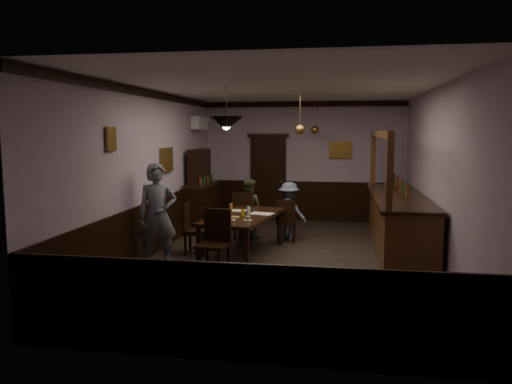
% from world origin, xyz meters
% --- Properties ---
extents(room, '(5.01, 8.01, 3.01)m').
position_xyz_m(room, '(0.00, 0.00, 1.50)').
color(room, '#2D2621').
rests_on(room, ground).
extents(dining_table, '(1.33, 2.33, 0.75)m').
position_xyz_m(dining_table, '(-0.82, 0.21, 0.69)').
color(dining_table, black).
rests_on(dining_table, ground).
extents(chair_far_left, '(0.48, 0.48, 1.01)m').
position_xyz_m(chair_far_left, '(-1.06, 1.53, 0.55)').
color(chair_far_left, black).
rests_on(chair_far_left, ground).
extents(chair_far_right, '(0.40, 0.40, 0.89)m').
position_xyz_m(chair_far_right, '(-0.16, 1.40, 0.49)').
color(chair_far_right, black).
rests_on(chair_far_right, ground).
extents(chair_near, '(0.52, 0.52, 1.04)m').
position_xyz_m(chair_near, '(-1.02, -1.09, 0.57)').
color(chair_near, black).
rests_on(chair_near, ground).
extents(chair_side, '(0.42, 0.42, 0.94)m').
position_xyz_m(chair_side, '(-1.77, 0.14, 0.52)').
color(chair_side, black).
rests_on(chair_side, ground).
extents(person_standing, '(0.75, 0.62, 1.75)m').
position_xyz_m(person_standing, '(-2.05, -0.86, 0.87)').
color(person_standing, slate).
rests_on(person_standing, ground).
extents(person_seated_left, '(0.74, 0.66, 1.26)m').
position_xyz_m(person_seated_left, '(-1.02, 1.81, 0.63)').
color(person_seated_left, '#4B5231').
rests_on(person_seated_left, ground).
extents(person_seated_right, '(0.90, 0.75, 1.21)m').
position_xyz_m(person_seated_right, '(-0.13, 1.67, 0.61)').
color(person_seated_right, slate).
rests_on(person_seated_right, ground).
extents(newspaper_left, '(0.43, 0.31, 0.01)m').
position_xyz_m(newspaper_left, '(-1.07, 0.65, 0.75)').
color(newspaper_left, silver).
rests_on(newspaper_left, dining_table).
extents(newspaper_right, '(0.48, 0.40, 0.01)m').
position_xyz_m(newspaper_right, '(-0.51, 0.38, 0.75)').
color(newspaper_right, silver).
rests_on(newspaper_right, dining_table).
extents(napkin, '(0.17, 0.17, 0.00)m').
position_xyz_m(napkin, '(-0.92, -0.04, 0.75)').
color(napkin, '#E0A752').
rests_on(napkin, dining_table).
extents(saucer, '(0.15, 0.15, 0.01)m').
position_xyz_m(saucer, '(-0.63, -0.35, 0.76)').
color(saucer, white).
rests_on(saucer, dining_table).
extents(coffee_cup, '(0.09, 0.09, 0.07)m').
position_xyz_m(coffee_cup, '(-0.63, -0.39, 0.80)').
color(coffee_cup, white).
rests_on(coffee_cup, saucer).
extents(pastry_plate, '(0.22, 0.22, 0.01)m').
position_xyz_m(pastry_plate, '(-0.96, -0.32, 0.76)').
color(pastry_plate, white).
rests_on(pastry_plate, dining_table).
extents(pastry_ring_a, '(0.13, 0.13, 0.04)m').
position_xyz_m(pastry_ring_a, '(-1.01, -0.37, 0.79)').
color(pastry_ring_a, '#C68C47').
rests_on(pastry_ring_a, pastry_plate).
extents(pastry_ring_b, '(0.13, 0.13, 0.04)m').
position_xyz_m(pastry_ring_b, '(-0.91, -0.26, 0.79)').
color(pastry_ring_b, '#C68C47').
rests_on(pastry_ring_b, pastry_plate).
extents(soda_can, '(0.07, 0.07, 0.12)m').
position_xyz_m(soda_can, '(-0.80, 0.10, 0.81)').
color(soda_can, '#FDEF15').
rests_on(soda_can, dining_table).
extents(beer_glass, '(0.06, 0.06, 0.20)m').
position_xyz_m(beer_glass, '(-1.06, 0.26, 0.85)').
color(beer_glass, '#BF721E').
rests_on(beer_glass, dining_table).
extents(water_glass, '(0.06, 0.06, 0.15)m').
position_xyz_m(water_glass, '(-0.73, 0.28, 0.82)').
color(water_glass, silver).
rests_on(water_glass, dining_table).
extents(pepper_mill, '(0.04, 0.04, 0.14)m').
position_xyz_m(pepper_mill, '(-1.35, -0.51, 0.82)').
color(pepper_mill, black).
rests_on(pepper_mill, dining_table).
extents(sideboard, '(0.50, 1.41, 1.86)m').
position_xyz_m(sideboard, '(-2.21, 2.34, 0.74)').
color(sideboard, black).
rests_on(sideboard, ground).
extents(bar_counter, '(0.94, 4.04, 2.27)m').
position_xyz_m(bar_counter, '(1.99, 0.93, 0.58)').
color(bar_counter, '#4E2914').
rests_on(bar_counter, ground).
extents(door_back, '(0.90, 0.06, 2.10)m').
position_xyz_m(door_back, '(-0.90, 3.95, 1.05)').
color(door_back, black).
rests_on(door_back, ground).
extents(ac_unit, '(0.20, 0.85, 0.30)m').
position_xyz_m(ac_unit, '(-2.38, 2.90, 2.45)').
color(ac_unit, white).
rests_on(ac_unit, ground).
extents(picture_left_small, '(0.04, 0.28, 0.36)m').
position_xyz_m(picture_left_small, '(-2.46, -1.60, 2.15)').
color(picture_left_small, olive).
rests_on(picture_left_small, ground).
extents(picture_left_large, '(0.04, 0.62, 0.48)m').
position_xyz_m(picture_left_large, '(-2.46, 0.80, 1.70)').
color(picture_left_large, olive).
rests_on(picture_left_large, ground).
extents(picture_back, '(0.55, 0.04, 0.42)m').
position_xyz_m(picture_back, '(0.90, 3.96, 1.80)').
color(picture_back, olive).
rests_on(picture_back, ground).
extents(pendant_iron, '(0.56, 0.56, 0.72)m').
position_xyz_m(pendant_iron, '(-0.94, -0.58, 2.39)').
color(pendant_iron, black).
rests_on(pendant_iron, ground).
extents(pendant_brass_mid, '(0.20, 0.20, 0.81)m').
position_xyz_m(pendant_brass_mid, '(0.10, 1.41, 2.30)').
color(pendant_brass_mid, '#BF8C3F').
rests_on(pendant_brass_mid, ground).
extents(pendant_brass_far, '(0.20, 0.20, 0.81)m').
position_xyz_m(pendant_brass_far, '(0.30, 3.34, 2.30)').
color(pendant_brass_far, '#BF8C3F').
rests_on(pendant_brass_far, ground).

